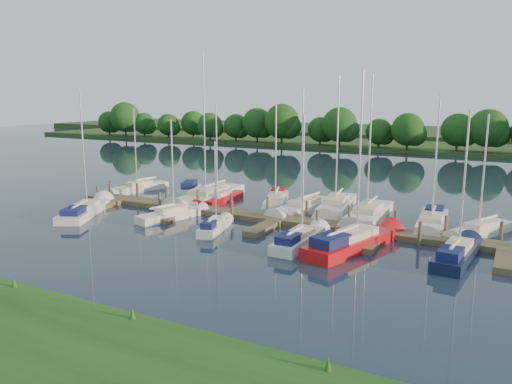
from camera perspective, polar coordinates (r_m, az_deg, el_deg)
The scene contains 23 objects.
ground at distance 32.45m, azimuth -3.31°, elevation -6.54°, with size 260.00×260.00×0.00m, color #1B2437.
near_bank at distance 21.41m, azimuth -27.10°, elevation -16.69°, with size 90.00×10.00×0.50m, color #194313.
dock at distance 38.59m, azimuth 2.31°, elevation -3.37°, with size 40.00×6.00×0.40m.
mooring_pilings at distance 39.48m, azimuth 3.02°, elevation -2.45°, with size 38.24×2.84×2.00m.
far_shore at distance 103.14m, azimuth 18.85°, elevation 5.14°, with size 180.00×30.00×0.60m, color #24441A.
distant_hill at distance 127.78m, azimuth 20.69°, elevation 6.22°, with size 220.00×40.00×1.40m, color #304920.
treeline at distance 90.06m, azimuth 17.06°, elevation 6.88°, with size 145.00×9.56×8.28m.
sailboat_n_0 at distance 53.03m, azimuth -13.20°, elevation 0.39°, with size 2.91×6.93×8.90m.
motorboat at distance 50.76m, azimuth -7.66°, elevation 0.18°, with size 3.10×5.21×1.52m.
sailboat_n_2 at distance 47.13m, azimuth -5.62°, elevation -0.68°, with size 3.25×11.19×14.03m.
sailboat_n_3 at distance 46.33m, azimuth -4.29°, elevation -0.87°, with size 1.97×7.22×9.23m.
sailboat_n_4 at distance 45.59m, azimuth 2.29°, elevation -0.99°, with size 3.69×7.26×9.30m.
sailboat_n_5 at distance 42.58m, azimuth 5.39°, elevation -1.94°, with size 3.13×8.53×10.77m.
sailboat_n_6 at distance 43.33m, azimuth 9.13°, elevation -1.79°, with size 3.29×9.31×11.82m.
sailboat_n_7 at distance 40.97m, azimuth 12.63°, elevation -2.67°, with size 2.37×9.31×11.83m.
sailboat_n_8 at distance 40.07m, azimuth 19.46°, elevation -3.31°, with size 2.42×8.14×10.18m.
sailboat_n_9 at distance 38.91m, azimuth 24.26°, elevation -4.13°, with size 4.06×6.74×8.87m.
sailboat_s_0 at distance 44.00m, azimuth -18.90°, elevation -2.03°, with size 5.02×8.29×10.71m.
sailboat_s_1 at distance 40.57m, azimuth -9.63°, elevation -2.69°, with size 2.98×6.37×8.29m.
sailboat_s_2 at distance 36.61m, azimuth -4.73°, elevation -4.01°, with size 2.28×5.24×6.87m.
sailboat_s_3 at distance 33.34m, azimuth 5.01°, elevation -5.51°, with size 1.65×6.89×8.95m.
sailboat_s_4 at distance 33.00m, azimuth 10.97°, elevation -5.81°, with size 4.24×9.23×11.77m.
sailboat_s_5 at distance 32.54m, azimuth 21.99°, elevation -6.70°, with size 2.29×7.28×9.35m.
Camera 1 is at (16.08, -26.44, 9.77)m, focal length 35.00 mm.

